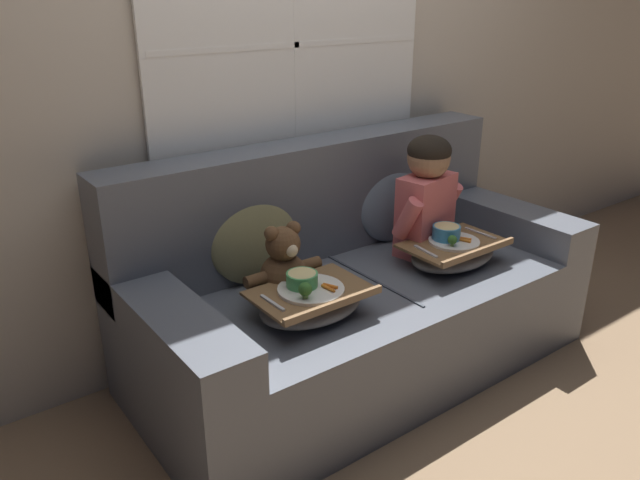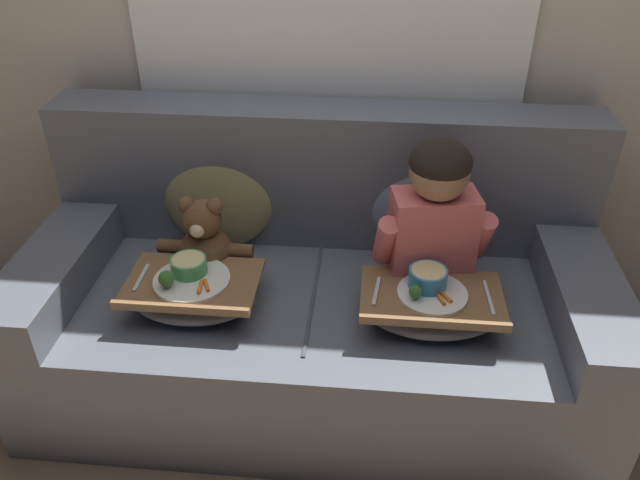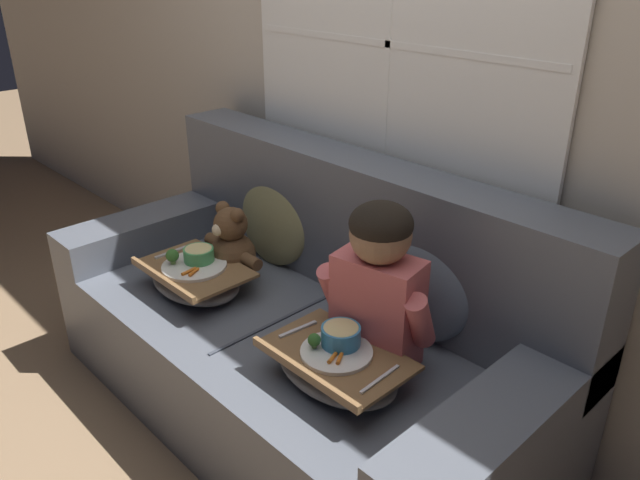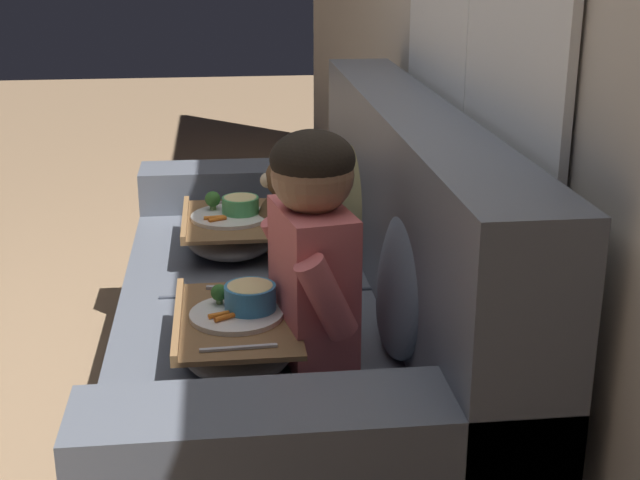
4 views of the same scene
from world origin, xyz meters
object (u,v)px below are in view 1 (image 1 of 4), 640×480
child_figure (427,190)px  throw_pillow_behind_child (390,197)px  lap_tray_teddy (311,301)px  throw_pillow_behind_teddy (252,233)px  lap_tray_child (453,252)px  teddy_bear (284,268)px  couch (353,292)px

child_figure → throw_pillow_behind_child: bearing=90.0°
child_figure → lap_tray_teddy: 0.83m
child_figure → throw_pillow_behind_teddy: bearing=163.0°
throw_pillow_behind_teddy → lap_tray_child: throw_pillow_behind_teddy is taller
throw_pillow_behind_teddy → lap_tray_teddy: size_ratio=1.03×
throw_pillow_behind_teddy → lap_tray_teddy: (-0.00, -0.42, -0.14)m
teddy_bear → lap_tray_teddy: size_ratio=0.78×
couch → throw_pillow_behind_child: 0.53m
teddy_bear → couch: bearing=6.2°
throw_pillow_behind_teddy → lap_tray_teddy: 0.44m
couch → teddy_bear: (-0.39, -0.04, 0.24)m
lap_tray_child → child_figure: bearing=89.5°
lap_tray_teddy → couch: bearing=29.4°
throw_pillow_behind_teddy → lap_tray_child: (0.77, -0.41, -0.14)m
throw_pillow_behind_child → throw_pillow_behind_teddy: bearing=180.0°
couch → child_figure: (0.39, -0.04, 0.41)m
couch → lap_tray_teddy: 0.48m
throw_pillow_behind_child → lap_tray_child: size_ratio=0.99×
throw_pillow_behind_teddy → throw_pillow_behind_child: bearing=0.0°
throw_pillow_behind_child → teddy_bear: throw_pillow_behind_child is taller
lap_tray_child → lap_tray_teddy: same height
couch → lap_tray_child: bearing=-29.5°
couch → throw_pillow_behind_teddy: couch is taller
couch → throw_pillow_behind_child: (0.39, 0.20, 0.31)m
couch → lap_tray_child: (0.39, -0.22, 0.17)m
teddy_bear → lap_tray_teddy: (-0.00, -0.18, -0.07)m
child_figure → lap_tray_child: child_figure is taller
throw_pillow_behind_child → child_figure: size_ratio=0.81×
throw_pillow_behind_child → teddy_bear: (-0.77, -0.24, -0.07)m
couch → lap_tray_teddy: (-0.39, -0.22, 0.17)m
couch → lap_tray_teddy: bearing=-150.6°
lap_tray_child → couch: bearing=150.5°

